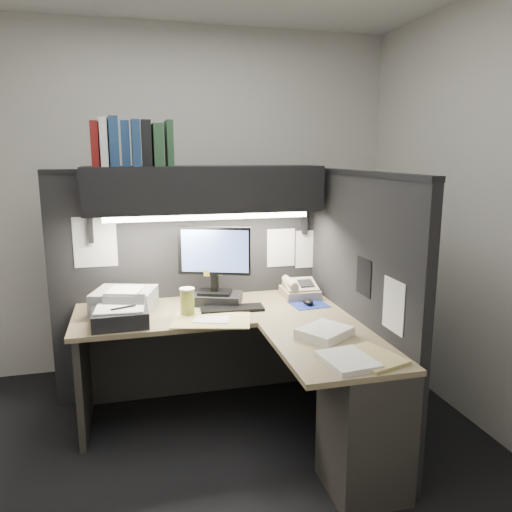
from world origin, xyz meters
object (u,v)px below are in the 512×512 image
object	(u,v)px
desk	(280,382)
printer	(125,301)
overhead_shelf	(205,189)
keyboard	(232,309)
notebook_stack	(120,317)
monitor	(215,274)
telephone	(300,290)
coffee_cup	(187,303)

from	to	relation	value
desk	printer	xyz separation A→B (m)	(-0.85, 0.63, 0.36)
overhead_shelf	keyboard	distance (m)	0.81
keyboard	notebook_stack	bearing A→B (deg)	-167.20
desk	monitor	world-z (taller)	monitor
desk	notebook_stack	xyz separation A→B (m)	(-0.88, 0.38, 0.34)
notebook_stack	keyboard	bearing A→B (deg)	9.74
monitor	telephone	world-z (taller)	monitor
overhead_shelf	coffee_cup	distance (m)	0.76
monitor	telephone	distance (m)	0.63
overhead_shelf	desk	bearing A→B (deg)	-68.21
keyboard	printer	world-z (taller)	printer
desk	telephone	size ratio (longest dim) A/B	6.70
telephone	printer	xyz separation A→B (m)	(-1.21, -0.06, 0.02)
printer	monitor	bearing A→B (deg)	20.75
overhead_shelf	monitor	xyz separation A→B (m)	(0.04, -0.08, -0.56)
overhead_shelf	telephone	world-z (taller)	overhead_shelf
notebook_stack	monitor	bearing A→B (deg)	25.32
desk	monitor	size ratio (longest dim) A/B	3.23
keyboard	telephone	size ratio (longest dim) A/B	1.62
overhead_shelf	telephone	bearing A→B (deg)	-5.55
coffee_cup	printer	xyz separation A→B (m)	(-0.38, 0.16, -0.01)
overhead_shelf	monitor	size ratio (longest dim) A/B	2.95
desk	monitor	bearing A→B (deg)	110.95
desk	printer	bearing A→B (deg)	143.39
keyboard	notebook_stack	size ratio (longest dim) A/B	1.27
desk	monitor	distance (m)	0.88
overhead_shelf	keyboard	size ratio (longest dim) A/B	3.77
telephone	keyboard	bearing A→B (deg)	-158.76
overhead_shelf	telephone	size ratio (longest dim) A/B	6.11
coffee_cup	notebook_stack	distance (m)	0.42
keyboard	coffee_cup	size ratio (longest dim) A/B	2.47
overhead_shelf	coffee_cup	xyz separation A→B (m)	(-0.17, -0.28, -0.69)
printer	coffee_cup	bearing A→B (deg)	-6.56
monitor	coffee_cup	xyz separation A→B (m)	(-0.21, -0.21, -0.13)
printer	overhead_shelf	bearing A→B (deg)	28.89
desk	coffee_cup	bearing A→B (deg)	135.04
telephone	coffee_cup	world-z (taller)	coffee_cup
desk	keyboard	distance (m)	0.61
overhead_shelf	monitor	bearing A→B (deg)	-61.30
desk	coffee_cup	xyz separation A→B (m)	(-0.47, 0.47, 0.37)
coffee_cup	desk	bearing A→B (deg)	-44.96
overhead_shelf	printer	size ratio (longest dim) A/B	4.21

